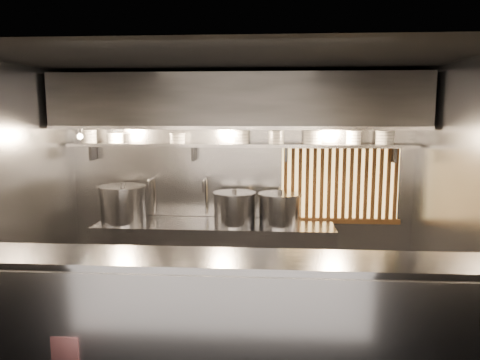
# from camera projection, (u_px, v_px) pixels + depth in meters

# --- Properties ---
(floor) EXTENTS (4.50, 4.50, 0.00)m
(floor) POSITION_uv_depth(u_px,v_px,m) (230.00, 333.00, 4.92)
(floor) COLOR black
(floor) RESTS_ON ground
(ceiling) EXTENTS (4.50, 4.50, 0.00)m
(ceiling) POSITION_uv_depth(u_px,v_px,m) (229.00, 60.00, 4.51)
(ceiling) COLOR black
(ceiling) RESTS_ON wall_back
(wall_back) EXTENTS (4.50, 0.00, 4.50)m
(wall_back) POSITION_uv_depth(u_px,v_px,m) (240.00, 180.00, 6.19)
(wall_back) COLOR gray
(wall_back) RESTS_ON floor
(wall_left) EXTENTS (0.00, 3.00, 3.00)m
(wall_left) POSITION_uv_depth(u_px,v_px,m) (15.00, 199.00, 4.88)
(wall_left) COLOR gray
(wall_left) RESTS_ON floor
(wall_right) EXTENTS (0.00, 3.00, 3.00)m
(wall_right) POSITION_uv_depth(u_px,v_px,m) (459.00, 205.00, 4.55)
(wall_right) COLOR gray
(wall_right) RESTS_ON floor
(serving_counter) EXTENTS (4.50, 0.56, 1.13)m
(serving_counter) POSITION_uv_depth(u_px,v_px,m) (219.00, 323.00, 3.89)
(serving_counter) COLOR #9D9DA2
(serving_counter) RESTS_ON floor
(cooking_bench) EXTENTS (3.00, 0.70, 0.90)m
(cooking_bench) POSITION_uv_depth(u_px,v_px,m) (215.00, 258.00, 5.99)
(cooking_bench) COLOR #9D9DA2
(cooking_bench) RESTS_ON floor
(bowl_shelf) EXTENTS (4.40, 0.34, 0.04)m
(bowl_shelf) POSITION_uv_depth(u_px,v_px,m) (239.00, 145.00, 5.95)
(bowl_shelf) COLOR #9D9DA2
(bowl_shelf) RESTS_ON wall_back
(exhaust_hood) EXTENTS (4.40, 0.81, 0.65)m
(exhaust_hood) POSITION_uv_depth(u_px,v_px,m) (238.00, 102.00, 5.65)
(exhaust_hood) COLOR #2D2D30
(exhaust_hood) RESTS_ON ceiling
(wood_screen) EXTENTS (1.56, 0.09, 1.04)m
(wood_screen) POSITION_uv_depth(u_px,v_px,m) (340.00, 184.00, 6.05)
(wood_screen) COLOR #F0C36C
(wood_screen) RESTS_ON wall_back
(faucet_left) EXTENTS (0.04, 0.30, 0.50)m
(faucet_left) POSITION_uv_depth(u_px,v_px,m) (153.00, 188.00, 6.16)
(faucet_left) COLOR silver
(faucet_left) RESTS_ON wall_back
(faucet_right) EXTENTS (0.04, 0.30, 0.50)m
(faucet_right) POSITION_uv_depth(u_px,v_px,m) (205.00, 189.00, 6.11)
(faucet_right) COLOR silver
(faucet_right) RESTS_ON wall_back
(heat_lamp) EXTENTS (0.25, 0.35, 0.20)m
(heat_lamp) POSITION_uv_depth(u_px,v_px,m) (78.00, 132.00, 5.59)
(heat_lamp) COLOR #9D9DA2
(heat_lamp) RESTS_ON exhaust_hood
(pendant_bulb) EXTENTS (0.09, 0.09, 0.19)m
(pendant_bulb) POSITION_uv_depth(u_px,v_px,m) (230.00, 139.00, 5.82)
(pendant_bulb) COLOR #2D2D30
(pendant_bulb) RESTS_ON exhaust_hood
(stock_pot_left) EXTENTS (0.68, 0.68, 0.51)m
(stock_pot_left) POSITION_uv_depth(u_px,v_px,m) (123.00, 204.00, 5.95)
(stock_pot_left) COLOR #9D9DA2
(stock_pot_left) RESTS_ON cooking_bench
(stock_pot_mid) EXTENTS (0.70, 0.70, 0.45)m
(stock_pot_mid) POSITION_uv_depth(u_px,v_px,m) (234.00, 208.00, 5.85)
(stock_pot_mid) COLOR #9D9DA2
(stock_pot_mid) RESTS_ON cooking_bench
(stock_pot_right) EXTENTS (0.72, 0.72, 0.44)m
(stock_pot_right) POSITION_uv_depth(u_px,v_px,m) (280.00, 209.00, 5.81)
(stock_pot_right) COLOR #9D9DA2
(stock_pot_right) RESTS_ON cooking_bench
(red_placard) EXTENTS (0.27, 0.05, 0.38)m
(red_placard) POSITION_uv_depth(u_px,v_px,m) (63.00, 359.00, 3.75)
(red_placard) COLOR red
(red_placard) RESTS_ON serving_counter
(bowl_stack_0) EXTENTS (0.21, 0.21, 0.17)m
(bowl_stack_0) POSITION_uv_depth(u_px,v_px,m) (89.00, 136.00, 6.07)
(bowl_stack_0) COLOR silver
(bowl_stack_0) RESTS_ON bowl_shelf
(bowl_stack_1) EXTENTS (0.21, 0.21, 0.13)m
(bowl_stack_1) POSITION_uv_depth(u_px,v_px,m) (116.00, 138.00, 6.05)
(bowl_stack_1) COLOR silver
(bowl_stack_1) RESTS_ON bowl_shelf
(bowl_stack_2) EXTENTS (0.21, 0.21, 0.13)m
(bowl_stack_2) POSITION_uv_depth(u_px,v_px,m) (177.00, 138.00, 5.99)
(bowl_stack_2) COLOR silver
(bowl_stack_2) RESTS_ON bowl_shelf
(bowl_stack_3) EXTENTS (0.22, 0.22, 0.17)m
(bowl_stack_3) POSITION_uv_depth(u_px,v_px,m) (241.00, 137.00, 5.93)
(bowl_stack_3) COLOR silver
(bowl_stack_3) RESTS_ON bowl_shelf
(bowl_stack_4) EXTENTS (0.21, 0.21, 0.17)m
(bowl_stack_4) POSITION_uv_depth(u_px,v_px,m) (276.00, 137.00, 5.90)
(bowl_stack_4) COLOR silver
(bowl_stack_4) RESTS_ON bowl_shelf
(bowl_stack_5) EXTENTS (0.25, 0.25, 0.17)m
(bowl_stack_5) POSITION_uv_depth(u_px,v_px,m) (313.00, 137.00, 5.86)
(bowl_stack_5) COLOR silver
(bowl_stack_5) RESTS_ON bowl_shelf
(bowl_stack_6) EXTENTS (0.20, 0.20, 0.17)m
(bowl_stack_6) POSITION_uv_depth(u_px,v_px,m) (354.00, 137.00, 5.83)
(bowl_stack_6) COLOR silver
(bowl_stack_6) RESTS_ON bowl_shelf
(bowl_stack_7) EXTENTS (0.24, 0.24, 0.17)m
(bowl_stack_7) POSITION_uv_depth(u_px,v_px,m) (385.00, 138.00, 5.80)
(bowl_stack_7) COLOR silver
(bowl_stack_7) RESTS_ON bowl_shelf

